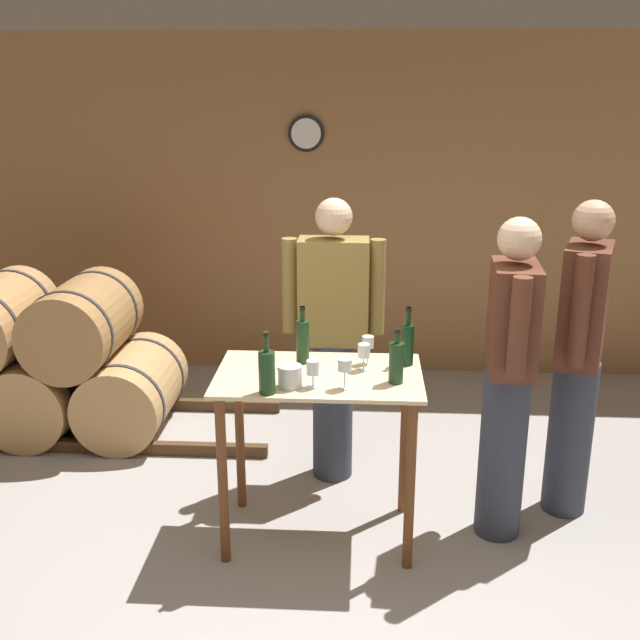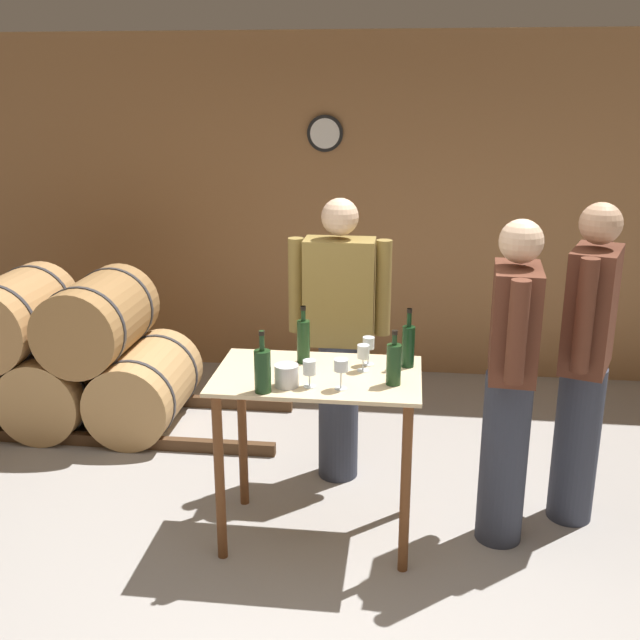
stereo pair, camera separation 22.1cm
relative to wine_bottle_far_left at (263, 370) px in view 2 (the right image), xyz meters
The scene contains 16 objects.
ground_plane 1.10m from the wine_bottle_far_left, 28.58° to the right, with size 14.00×14.00×0.00m, color #9E9993.
back_wall 2.80m from the wine_bottle_far_left, 83.17° to the left, with size 8.40×0.08×2.70m.
barrel_rack 2.34m from the wine_bottle_far_left, 139.88° to the left, with size 3.16×0.88×1.08m.
tasting_table 0.46m from the wine_bottle_far_left, 49.02° to the left, with size 1.03×0.64×0.92m.
wine_bottle_far_left is the anchor object (origin of this frame).
wine_bottle_left 0.43m from the wine_bottle_far_left, 72.14° to the left, with size 0.07×0.07×0.30m.
wine_bottle_center 0.63m from the wine_bottle_far_left, 15.35° to the left, with size 0.07×0.07×0.27m.
wine_bottle_right 0.79m from the wine_bottle_far_left, 31.80° to the left, with size 0.07×0.07×0.31m.
wine_glass_near_left 0.23m from the wine_bottle_far_left, 22.35° to the left, with size 0.06×0.06×0.13m.
wine_glass_near_center 0.37m from the wine_bottle_far_left, 12.22° to the left, with size 0.07×0.07×0.15m.
wine_glass_near_right 0.56m from the wine_bottle_far_left, 36.15° to the left, with size 0.06×0.06×0.14m.
wine_glass_far_side 0.63m from the wine_bottle_far_left, 41.83° to the left, with size 0.06×0.06×0.15m.
ice_bucket 0.14m from the wine_bottle_far_left, 39.28° to the left, with size 0.12×0.12×0.11m.
person_host 1.24m from the wine_bottle_far_left, 16.33° to the left, with size 0.25×0.59×1.70m.
person_visitor_with_scarf 1.70m from the wine_bottle_far_left, 20.64° to the left, with size 0.34×0.56×1.75m.
person_visitor_bearded 0.97m from the wine_bottle_far_left, 73.64° to the left, with size 0.59×0.24×1.70m.
Camera 2 is at (0.32, -3.02, 2.29)m, focal length 42.00 mm.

